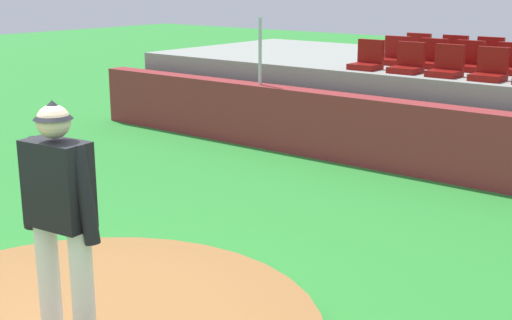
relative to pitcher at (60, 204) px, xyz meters
name	(u,v)px	position (x,y,z in m)	size (l,w,h in m)	color
pitcher	(60,204)	(0.00, 0.00, 0.00)	(0.77, 0.32, 1.84)	white
brick_barrier	(436,142)	(-0.08, 6.70, -0.76)	(14.43, 0.40, 1.10)	maroon
fence_post_left	(260,51)	(-3.43, 6.70, 0.37)	(0.06, 0.06, 1.17)	silver
bleacher_platform	(502,107)	(-0.08, 9.41, -0.61)	(13.67, 4.48, 1.40)	gray
stadium_chair_0	(368,60)	(-1.85, 7.68, 0.25)	(0.48, 0.44, 0.50)	maroon
stadium_chair_1	(408,63)	(-1.10, 7.69, 0.25)	(0.48, 0.44, 0.50)	maroon
stadium_chair_2	(447,66)	(-0.41, 7.68, 0.25)	(0.48, 0.44, 0.50)	maroon
stadium_chair_3	(490,70)	(0.29, 7.67, 0.25)	(0.48, 0.44, 0.50)	maroon
stadium_chair_6	(394,56)	(-1.83, 8.62, 0.25)	(0.48, 0.44, 0.50)	maroon
stadium_chair_7	(431,59)	(-1.10, 8.57, 0.25)	(0.48, 0.44, 0.50)	maroon
stadium_chair_8	(467,61)	(-0.44, 8.58, 0.25)	(0.48, 0.44, 0.50)	maroon
stadium_chair_9	(510,64)	(0.26, 8.62, 0.25)	(0.48, 0.44, 0.50)	maroon
stadium_chair_12	(416,52)	(-1.84, 9.49, 0.25)	(0.48, 0.44, 0.50)	maroon
stadium_chair_13	(452,54)	(-1.10, 9.48, 0.25)	(0.48, 0.44, 0.50)	maroon
stadium_chair_14	(488,57)	(-0.43, 9.48, 0.25)	(0.48, 0.44, 0.50)	maroon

